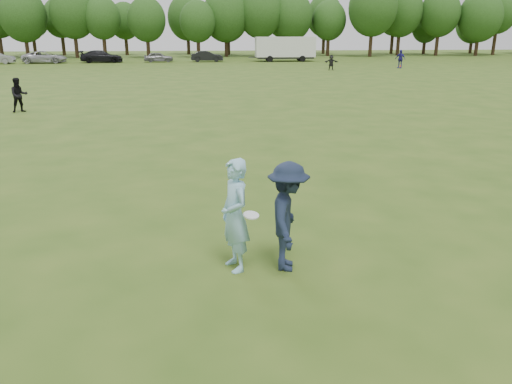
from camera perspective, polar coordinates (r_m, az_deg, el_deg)
ground at (r=9.21m, az=-2.76°, el=-8.05°), size 200.00×200.00×0.00m
thrower at (r=8.61m, az=-2.42°, el=-2.69°), size 0.70×0.85×2.01m
defender at (r=8.65m, az=3.67°, el=-2.83°), size 0.94×1.37×1.94m
player_far_a at (r=28.76m, az=-25.46°, el=9.97°), size 1.06×0.98×1.75m
player_far_b at (r=59.81m, az=16.15°, el=14.40°), size 1.18×1.15×1.98m
player_far_d at (r=55.18m, az=8.59°, el=14.44°), size 1.51×0.59×1.59m
car_c at (r=71.48m, az=-22.99°, el=14.00°), size 5.51×2.69×1.51m
car_d at (r=70.32m, az=-17.24°, el=14.57°), size 5.55×2.68×1.56m
car_e at (r=69.73m, az=-11.08°, el=14.90°), size 3.94×1.83×1.30m
car_f at (r=69.55m, az=-5.62°, el=15.17°), size 4.29×1.56×1.41m
field_cone at (r=61.41m, az=16.19°, el=13.68°), size 0.28×0.28×0.30m
disc_in_play at (r=8.41m, az=-0.56°, el=-2.66°), size 0.32×0.32×0.09m
cargo_trailer at (r=70.37m, az=3.34°, el=16.13°), size 9.00×2.75×3.20m
treeline at (r=85.25m, az=-3.52°, el=19.46°), size 130.35×18.39×11.74m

